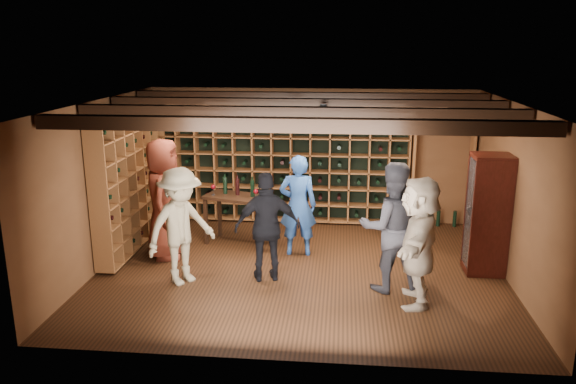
# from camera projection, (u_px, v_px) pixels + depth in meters

# --- Properties ---
(ground) EXTENTS (6.00, 6.00, 0.00)m
(ground) POSITION_uv_depth(u_px,v_px,m) (300.00, 270.00, 8.45)
(ground) COLOR #331B0E
(ground) RESTS_ON ground
(room_shell) EXTENTS (6.00, 6.00, 6.00)m
(room_shell) POSITION_uv_depth(u_px,v_px,m) (301.00, 108.00, 7.87)
(room_shell) COLOR brown
(room_shell) RESTS_ON ground
(wine_rack_back) EXTENTS (4.65, 0.30, 2.20)m
(wine_rack_back) POSITION_uv_depth(u_px,v_px,m) (282.00, 162.00, 10.44)
(wine_rack_back) COLOR brown
(wine_rack_back) RESTS_ON ground
(wine_rack_left) EXTENTS (0.30, 2.65, 2.20)m
(wine_rack_left) POSITION_uv_depth(u_px,v_px,m) (132.00, 178.00, 9.21)
(wine_rack_left) COLOR brown
(wine_rack_left) RESTS_ON ground
(crate_shelf) EXTENTS (1.20, 0.32, 2.07)m
(crate_shelf) POSITION_uv_depth(u_px,v_px,m) (444.00, 143.00, 10.04)
(crate_shelf) COLOR brown
(crate_shelf) RESTS_ON ground
(display_cabinet) EXTENTS (0.55, 0.50, 1.75)m
(display_cabinet) POSITION_uv_depth(u_px,v_px,m) (487.00, 217.00, 8.16)
(display_cabinet) COLOR #39100B
(display_cabinet) RESTS_ON ground
(man_blue_shirt) EXTENTS (0.62, 0.42, 1.63)m
(man_blue_shirt) POSITION_uv_depth(u_px,v_px,m) (298.00, 205.00, 8.88)
(man_blue_shirt) COLOR navy
(man_blue_shirt) RESTS_ON ground
(man_grey_suit) EXTENTS (0.97, 0.81, 1.80)m
(man_grey_suit) POSITION_uv_depth(u_px,v_px,m) (391.00, 227.00, 7.57)
(man_grey_suit) COLOR black
(man_grey_suit) RESTS_ON ground
(guest_red_floral) EXTENTS (0.68, 0.97, 1.90)m
(guest_red_floral) POSITION_uv_depth(u_px,v_px,m) (164.00, 199.00, 8.74)
(guest_red_floral) COLOR maroon
(guest_red_floral) RESTS_ON ground
(guest_woman_black) EXTENTS (1.00, 0.60, 1.58)m
(guest_woman_black) POSITION_uv_depth(u_px,v_px,m) (267.00, 227.00, 7.91)
(guest_woman_black) COLOR black
(guest_woman_black) RESTS_ON ground
(guest_khaki) EXTENTS (1.17, 1.22, 1.67)m
(guest_khaki) POSITION_uv_depth(u_px,v_px,m) (181.00, 226.00, 7.81)
(guest_khaki) COLOR gray
(guest_khaki) RESTS_ON ground
(guest_beige) EXTENTS (0.69, 1.63, 1.71)m
(guest_beige) POSITION_uv_depth(u_px,v_px,m) (419.00, 241.00, 7.18)
(guest_beige) COLOR tan
(guest_beige) RESTS_ON ground
(tasting_table) EXTENTS (1.23, 0.86, 1.12)m
(tasting_table) POSITION_uv_depth(u_px,v_px,m) (239.00, 201.00, 9.35)
(tasting_table) COLOR black
(tasting_table) RESTS_ON ground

